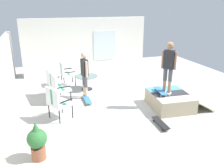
{
  "coord_description": "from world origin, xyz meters",
  "views": [
    {
      "loc": [
        -7.31,
        2.88,
        3.33
      ],
      "look_at": [
        -0.16,
        0.5,
        0.7
      ],
      "focal_mm": 37.31,
      "sensor_mm": 36.0,
      "label": 1
    }
  ],
  "objects_px": {
    "skate_ramp": "(170,100)",
    "person_skater": "(169,64)",
    "skateboard_spare": "(161,123)",
    "skateboard_by_bench": "(87,99)",
    "potted_plant": "(37,141)",
    "patio_table": "(87,80)",
    "person_watching": "(85,72)",
    "patio_chair_by_wall": "(57,100)",
    "patio_chair_near_house": "(65,71)",
    "skateboard_on_ramp": "(160,91)",
    "patio_bench": "(55,83)"
  },
  "relations": [
    {
      "from": "patio_bench",
      "to": "patio_chair_near_house",
      "type": "xyz_separation_m",
      "value": [
        1.44,
        -0.53,
        -0.0
      ]
    },
    {
      "from": "skate_ramp",
      "to": "skateboard_spare",
      "type": "relative_size",
      "value": 2.49
    },
    {
      "from": "patio_chair_by_wall",
      "to": "skateboard_on_ramp",
      "type": "distance_m",
      "value": 3.35
    },
    {
      "from": "skateboard_spare",
      "to": "person_skater",
      "type": "bearing_deg",
      "value": -36.41
    },
    {
      "from": "patio_bench",
      "to": "skateboard_on_ramp",
      "type": "xyz_separation_m",
      "value": [
        -1.78,
        -3.22,
        -0.03
      ]
    },
    {
      "from": "skateboard_by_bench",
      "to": "skate_ramp",
      "type": "bearing_deg",
      "value": -117.53
    },
    {
      "from": "skate_ramp",
      "to": "skateboard_spare",
      "type": "distance_m",
      "value": 1.39
    },
    {
      "from": "skate_ramp",
      "to": "person_skater",
      "type": "distance_m",
      "value": 1.26
    },
    {
      "from": "patio_bench",
      "to": "skateboard_by_bench",
      "type": "xyz_separation_m",
      "value": [
        -0.58,
        -1.01,
        -0.53
      ]
    },
    {
      "from": "person_watching",
      "to": "skateboard_on_ramp",
      "type": "distance_m",
      "value": 2.74
    },
    {
      "from": "skate_ramp",
      "to": "skateboard_spare",
      "type": "xyz_separation_m",
      "value": [
        -1.01,
        0.93,
        -0.16
      ]
    },
    {
      "from": "skate_ramp",
      "to": "patio_chair_near_house",
      "type": "xyz_separation_m",
      "value": [
        3.35,
        3.02,
        0.36
      ]
    },
    {
      "from": "patio_chair_by_wall",
      "to": "skateboard_by_bench",
      "type": "bearing_deg",
      "value": -48.3
    },
    {
      "from": "patio_chair_near_house",
      "to": "patio_table",
      "type": "distance_m",
      "value": 1.1
    },
    {
      "from": "patio_table",
      "to": "person_skater",
      "type": "height_order",
      "value": "person_skater"
    },
    {
      "from": "skateboard_on_ramp",
      "to": "patio_bench",
      "type": "bearing_deg",
      "value": 61.05
    },
    {
      "from": "potted_plant",
      "to": "person_skater",
      "type": "bearing_deg",
      "value": -70.09
    },
    {
      "from": "skateboard_by_bench",
      "to": "potted_plant",
      "type": "relative_size",
      "value": 0.87
    },
    {
      "from": "patio_table",
      "to": "skateboard_on_ramp",
      "type": "bearing_deg",
      "value": -141.52
    },
    {
      "from": "patio_bench",
      "to": "person_skater",
      "type": "distance_m",
      "value": 3.98
    },
    {
      "from": "skateboard_spare",
      "to": "skateboard_by_bench",
      "type": "bearing_deg",
      "value": 34.66
    },
    {
      "from": "skateboard_on_ramp",
      "to": "potted_plant",
      "type": "distance_m",
      "value": 4.26
    },
    {
      "from": "skate_ramp",
      "to": "person_skater",
      "type": "xyz_separation_m",
      "value": [
        0.02,
        0.17,
        1.25
      ]
    },
    {
      "from": "skateboard_spare",
      "to": "patio_chair_by_wall",
      "type": "bearing_deg",
      "value": 64.06
    },
    {
      "from": "patio_table",
      "to": "potted_plant",
      "type": "xyz_separation_m",
      "value": [
        -4.04,
        2.01,
        0.06
      ]
    },
    {
      "from": "patio_chair_near_house",
      "to": "potted_plant",
      "type": "height_order",
      "value": "patio_chair_near_house"
    },
    {
      "from": "person_skater",
      "to": "skateboard_by_bench",
      "type": "distance_m",
      "value": 3.06
    },
    {
      "from": "patio_bench",
      "to": "potted_plant",
      "type": "bearing_deg",
      "value": 167.8
    },
    {
      "from": "patio_bench",
      "to": "patio_chair_by_wall",
      "type": "distance_m",
      "value": 1.59
    },
    {
      "from": "person_watching",
      "to": "skateboard_spare",
      "type": "distance_m",
      "value": 3.29
    },
    {
      "from": "person_watching",
      "to": "skateboard_on_ramp",
      "type": "xyz_separation_m",
      "value": [
        -1.59,
        -2.19,
        -0.42
      ]
    },
    {
      "from": "skate_ramp",
      "to": "person_watching",
      "type": "xyz_separation_m",
      "value": [
        1.72,
        2.52,
        0.76
      ]
    },
    {
      "from": "person_skater",
      "to": "skateboard_spare",
      "type": "xyz_separation_m",
      "value": [
        -1.04,
        0.76,
        -1.41
      ]
    },
    {
      "from": "patio_chair_near_house",
      "to": "person_skater",
      "type": "distance_m",
      "value": 4.47
    },
    {
      "from": "skateboard_spare",
      "to": "person_watching",
      "type": "bearing_deg",
      "value": 30.29
    },
    {
      "from": "skateboard_spare",
      "to": "potted_plant",
      "type": "relative_size",
      "value": 0.88
    },
    {
      "from": "patio_table",
      "to": "person_watching",
      "type": "xyz_separation_m",
      "value": [
        -0.86,
        0.24,
        0.6
      ]
    },
    {
      "from": "patio_chair_by_wall",
      "to": "person_watching",
      "type": "height_order",
      "value": "person_watching"
    },
    {
      "from": "patio_table",
      "to": "potted_plant",
      "type": "bearing_deg",
      "value": 153.57
    },
    {
      "from": "patio_table",
      "to": "skateboard_spare",
      "type": "height_order",
      "value": "patio_table"
    },
    {
      "from": "person_skater",
      "to": "potted_plant",
      "type": "xyz_separation_m",
      "value": [
        -1.49,
        4.12,
        -1.03
      ]
    },
    {
      "from": "skateboard_by_bench",
      "to": "skateboard_on_ramp",
      "type": "bearing_deg",
      "value": -118.54
    },
    {
      "from": "patio_chair_by_wall",
      "to": "person_watching",
      "type": "xyz_separation_m",
      "value": [
        1.39,
        -1.15,
        0.39
      ]
    },
    {
      "from": "patio_bench",
      "to": "patio_table",
      "type": "relative_size",
      "value": 1.48
    },
    {
      "from": "skate_ramp",
      "to": "skateboard_by_bench",
      "type": "bearing_deg",
      "value": 62.47
    },
    {
      "from": "person_watching",
      "to": "patio_bench",
      "type": "bearing_deg",
      "value": 79.47
    },
    {
      "from": "patio_bench",
      "to": "patio_table",
      "type": "xyz_separation_m",
      "value": [
        0.66,
        -1.28,
        -0.21
      ]
    },
    {
      "from": "skate_ramp",
      "to": "patio_bench",
      "type": "xyz_separation_m",
      "value": [
        1.91,
        3.56,
        0.37
      ]
    },
    {
      "from": "skateboard_spare",
      "to": "patio_table",
      "type": "bearing_deg",
      "value": 20.65
    },
    {
      "from": "skate_ramp",
      "to": "patio_chair_near_house",
      "type": "height_order",
      "value": "patio_chair_near_house"
    }
  ]
}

